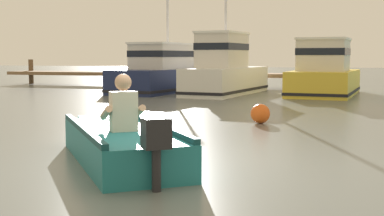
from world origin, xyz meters
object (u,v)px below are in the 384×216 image
(moored_boat_navy, at_px, (168,73))
(moored_boat_yellow, at_px, (324,74))
(moored_boat_white, at_px, (225,71))
(mooring_buoy, at_px, (260,114))
(rowboat_with_person, at_px, (120,143))

(moored_boat_navy, relative_size, moored_boat_yellow, 1.40)
(moored_boat_navy, bearing_deg, moored_boat_yellow, -3.42)
(moored_boat_white, relative_size, mooring_buoy, 13.15)
(moored_boat_navy, distance_m, moored_boat_yellow, 6.17)
(moored_boat_white, xyz_separation_m, mooring_buoy, (2.69, -8.08, -0.64))
(moored_boat_white, relative_size, moored_boat_yellow, 1.11)
(mooring_buoy, bearing_deg, moored_boat_white, 108.44)
(rowboat_with_person, relative_size, moored_boat_white, 0.60)
(moored_boat_navy, relative_size, moored_boat_white, 1.26)
(moored_boat_white, distance_m, mooring_buoy, 8.54)
(rowboat_with_person, height_order, moored_boat_yellow, moored_boat_yellow)
(mooring_buoy, bearing_deg, rowboat_with_person, -104.19)
(moored_boat_navy, height_order, moored_boat_white, moored_boat_white)
(rowboat_with_person, distance_m, moored_boat_white, 12.70)
(rowboat_with_person, xyz_separation_m, mooring_buoy, (1.14, 4.52, -0.04))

